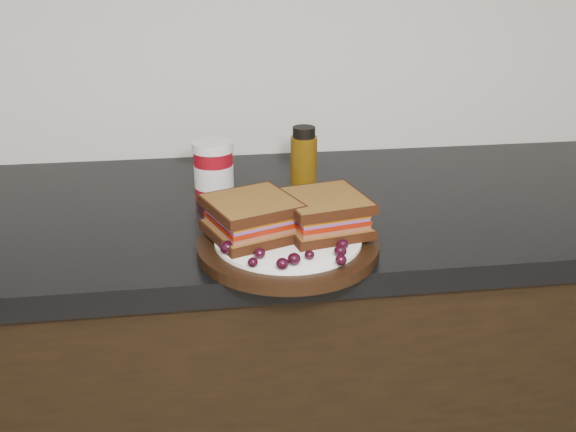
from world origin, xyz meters
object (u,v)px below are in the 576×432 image
(sandwich_left, at_px, (252,217))
(plate, at_px, (288,246))
(condiment_jar, at_px, (214,171))
(oil_bottle, at_px, (304,163))

(sandwich_left, bearing_deg, plate, -40.30)
(sandwich_left, bearing_deg, condiment_jar, 81.97)
(plate, relative_size, sandwich_left, 2.21)
(condiment_jar, bearing_deg, sandwich_left, -77.11)
(condiment_jar, height_order, oil_bottle, oil_bottle)
(plate, height_order, oil_bottle, oil_bottle)
(plate, height_order, sandwich_left, sandwich_left)
(oil_bottle, bearing_deg, plate, -105.10)
(condiment_jar, distance_m, oil_bottle, 0.17)
(sandwich_left, relative_size, oil_bottle, 0.92)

